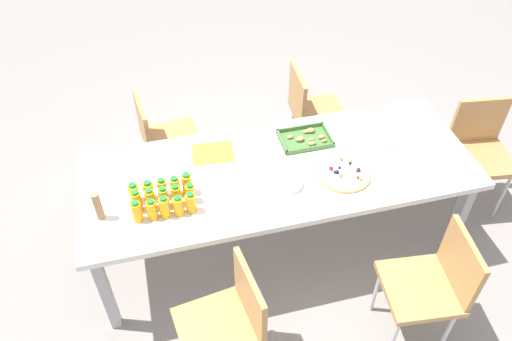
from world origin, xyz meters
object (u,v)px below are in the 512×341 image
(juice_bottle_1, at_px, (152,210))
(juice_bottle_3, at_px, (178,206))
(chair_far_left, at_px, (162,137))
(juice_bottle_5, at_px, (137,201))
(juice_bottle_12, at_px, (162,189))
(cardboard_tube, at_px, (98,206))
(juice_bottle_8, at_px, (176,196))
(juice_bottle_10, at_px, (134,193))
(napkin_stack, at_px, (378,145))
(chair_far_right, at_px, (311,109))
(juice_bottle_9, at_px, (190,193))
(juice_bottle_2, at_px, (165,207))
(plate_stack, at_px, (287,182))
(party_table, at_px, (279,175))
(fruit_pizza, at_px, (344,173))
(juice_bottle_0, at_px, (137,212))
(juice_bottle_11, at_px, (149,191))
(chair_end, at_px, (480,147))
(juice_bottle_4, at_px, (191,203))
(juice_bottle_14, at_px, (187,184))
(juice_bottle_13, at_px, (175,187))
(juice_bottle_6, at_px, (150,200))
(chair_near_left, at_px, (229,320))
(paper_folder, at_px, (213,153))
(chair_near_right, at_px, (433,282))
(juice_bottle_7, at_px, (164,198))
(snack_tray, at_px, (306,139))

(juice_bottle_1, relative_size, juice_bottle_3, 1.04)
(chair_far_left, bearing_deg, juice_bottle_5, -19.83)
(juice_bottle_12, relative_size, cardboard_tube, 0.73)
(juice_bottle_8, relative_size, juice_bottle_10, 1.09)
(napkin_stack, height_order, cardboard_tube, cardboard_tube)
(chair_far_right, xyz_separation_m, juice_bottle_9, (-1.06, -0.95, 0.30))
(juice_bottle_2, relative_size, plate_stack, 0.75)
(chair_far_left, relative_size, juice_bottle_10, 6.16)
(party_table, height_order, juice_bottle_1, juice_bottle_1)
(chair_far_right, bearing_deg, juice_bottle_10, -54.85)
(fruit_pizza, relative_size, plate_stack, 1.66)
(juice_bottle_0, distance_m, fruit_pizza, 1.24)
(juice_bottle_3, height_order, juice_bottle_11, juice_bottle_11)
(chair_end, xyz_separation_m, chair_far_right, (-1.02, 0.72, 0.00))
(juice_bottle_4, xyz_separation_m, juice_bottle_14, (0.00, 0.15, 0.00))
(juice_bottle_5, height_order, juice_bottle_8, juice_bottle_5)
(chair_far_left, xyz_separation_m, juice_bottle_13, (0.02, -0.82, 0.30))
(juice_bottle_6, relative_size, juice_bottle_12, 1.09)
(chair_near_left, distance_m, juice_bottle_2, 0.70)
(juice_bottle_3, relative_size, paper_folder, 0.51)
(chair_far_left, distance_m, juice_bottle_13, 0.88)
(chair_far_right, xyz_separation_m, plate_stack, (-0.49, -0.96, 0.25))
(juice_bottle_9, bearing_deg, chair_near_right, -30.26)
(juice_bottle_0, distance_m, juice_bottle_2, 0.15)
(chair_near_right, relative_size, juice_bottle_4, 6.00)
(juice_bottle_7, height_order, juice_bottle_12, juice_bottle_7)
(juice_bottle_10, xyz_separation_m, napkin_stack, (1.55, 0.10, -0.06))
(chair_far_left, bearing_deg, juice_bottle_10, -21.57)
(juice_bottle_0, bearing_deg, juice_bottle_12, 42.91)
(juice_bottle_5, relative_size, juice_bottle_9, 1.11)
(juice_bottle_9, bearing_deg, juice_bottle_1, -161.62)
(chair_far_right, height_order, juice_bottle_0, juice_bottle_0)
(juice_bottle_4, distance_m, cardboard_tube, 0.50)
(juice_bottle_14, height_order, plate_stack, juice_bottle_14)
(juice_bottle_3, bearing_deg, snack_tray, 25.84)
(juice_bottle_0, height_order, juice_bottle_8, juice_bottle_8)
(snack_tray, height_order, cardboard_tube, cardboard_tube)
(juice_bottle_0, relative_size, plate_stack, 0.74)
(chair_far_right, xyz_separation_m, juice_bottle_14, (-1.07, -0.88, 0.30))
(juice_bottle_7, xyz_separation_m, juice_bottle_14, (0.14, 0.08, -0.00))
(juice_bottle_0, height_order, juice_bottle_1, juice_bottle_0)
(juice_bottle_2, height_order, juice_bottle_10, juice_bottle_2)
(chair_near_right, height_order, juice_bottle_2, juice_bottle_2)
(chair_far_left, xyz_separation_m, juice_bottle_2, (-0.06, -0.97, 0.30))
(juice_bottle_1, bearing_deg, cardboard_tube, 165.94)
(juice_bottle_5, bearing_deg, plate_stack, -0.56)
(juice_bottle_10, bearing_deg, cardboard_tube, -157.05)
(juice_bottle_3, height_order, cardboard_tube, cardboard_tube)
(juice_bottle_3, distance_m, juice_bottle_4, 0.07)
(juice_bottle_7, height_order, plate_stack, juice_bottle_7)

